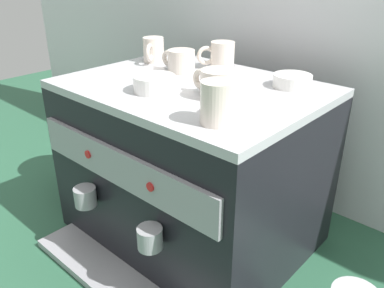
# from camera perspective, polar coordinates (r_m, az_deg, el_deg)

# --- Properties ---
(ground_plane) EXTENTS (4.00, 4.00, 0.00)m
(ground_plane) POSITION_cam_1_polar(r_m,az_deg,el_deg) (1.22, 0.00, -12.20)
(ground_plane) COLOR #28563D
(tiled_backsplash_wall) EXTENTS (2.80, 0.03, 1.14)m
(tiled_backsplash_wall) POSITION_cam_1_polar(r_m,az_deg,el_deg) (1.29, 12.18, 17.12)
(tiled_backsplash_wall) COLOR silver
(tiled_backsplash_wall) RESTS_ON ground_plane
(espresso_machine) EXTENTS (0.64, 0.59, 0.45)m
(espresso_machine) POSITION_cam_1_polar(r_m,az_deg,el_deg) (1.10, -0.15, -2.97)
(espresso_machine) COLOR black
(espresso_machine) RESTS_ON ground_plane
(ceramic_cup_0) EXTENTS (0.11, 0.07, 0.06)m
(ceramic_cup_0) POSITION_cam_1_polar(r_m,az_deg,el_deg) (1.12, -1.68, 11.78)
(ceramic_cup_0) COLOR beige
(ceramic_cup_0) RESTS_ON espresso_machine
(ceramic_cup_1) EXTENTS (0.07, 0.09, 0.07)m
(ceramic_cup_1) POSITION_cam_1_polar(r_m,az_deg,el_deg) (1.23, -5.57, 13.24)
(ceramic_cup_1) COLOR beige
(ceramic_cup_1) RESTS_ON espresso_machine
(ceramic_cup_2) EXTENTS (0.06, 0.11, 0.08)m
(ceramic_cup_2) POSITION_cam_1_polar(r_m,az_deg,el_deg) (0.76, 3.73, 6.00)
(ceramic_cup_2) COLOR beige
(ceramic_cup_2) RESTS_ON espresso_machine
(ceramic_cup_3) EXTENTS (0.09, 0.09, 0.07)m
(ceramic_cup_3) POSITION_cam_1_polar(r_m,az_deg,el_deg) (1.16, 4.16, 12.54)
(ceramic_cup_3) COLOR beige
(ceramic_cup_3) RESTS_ON espresso_machine
(ceramic_cup_4) EXTENTS (0.12, 0.08, 0.06)m
(ceramic_cup_4) POSITION_cam_1_polar(r_m,az_deg,el_deg) (0.91, 3.57, 8.61)
(ceramic_cup_4) COLOR beige
(ceramic_cup_4) RESTS_ON espresso_machine
(ceramic_bowl_0) EXTENTS (0.09, 0.09, 0.03)m
(ceramic_bowl_0) POSITION_cam_1_polar(r_m,az_deg,el_deg) (1.02, 14.14, 8.72)
(ceramic_bowl_0) COLOR white
(ceramic_bowl_0) RESTS_ON espresso_machine
(ceramic_bowl_1) EXTENTS (0.10, 0.10, 0.04)m
(ceramic_bowl_1) POSITION_cam_1_polar(r_m,az_deg,el_deg) (0.95, -5.39, 8.54)
(ceramic_bowl_1) COLOR white
(ceramic_bowl_1) RESTS_ON espresso_machine
(coffee_grinder) EXTENTS (0.18, 0.18, 0.39)m
(coffee_grinder) POSITION_cam_1_polar(r_m,az_deg,el_deg) (1.42, -15.00, 1.51)
(coffee_grinder) COLOR #333338
(coffee_grinder) RESTS_ON ground_plane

